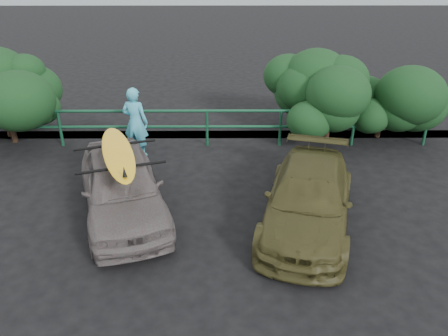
{
  "coord_description": "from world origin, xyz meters",
  "views": [
    {
      "loc": [
        1.4,
        -6.13,
        4.83
      ],
      "look_at": [
        1.44,
        1.63,
        0.97
      ],
      "focal_mm": 35.0,
      "sensor_mm": 36.0,
      "label": 1
    }
  ],
  "objects_px": {
    "olive_vehicle": "(308,199)",
    "surfboard": "(118,152)",
    "sedan": "(122,186)",
    "man": "(135,123)",
    "guardrail": "(170,128)"
  },
  "relations": [
    {
      "from": "sedan",
      "to": "man",
      "type": "bearing_deg",
      "value": 76.02
    },
    {
      "from": "olive_vehicle",
      "to": "surfboard",
      "type": "xyz_separation_m",
      "value": [
        -3.66,
        0.38,
        0.81
      ]
    },
    {
      "from": "olive_vehicle",
      "to": "surfboard",
      "type": "bearing_deg",
      "value": -170.69
    },
    {
      "from": "sedan",
      "to": "surfboard",
      "type": "relative_size",
      "value": 1.39
    },
    {
      "from": "man",
      "to": "surfboard",
      "type": "bearing_deg",
      "value": 108.04
    },
    {
      "from": "sedan",
      "to": "surfboard",
      "type": "xyz_separation_m",
      "value": [
        0.0,
        0.0,
        0.74
      ]
    },
    {
      "from": "guardrail",
      "to": "olive_vehicle",
      "type": "relative_size",
      "value": 3.57
    },
    {
      "from": "guardrail",
      "to": "olive_vehicle",
      "type": "bearing_deg",
      "value": -51.86
    },
    {
      "from": "sedan",
      "to": "man",
      "type": "distance_m",
      "value": 2.89
    },
    {
      "from": "guardrail",
      "to": "man",
      "type": "height_order",
      "value": "man"
    },
    {
      "from": "sedan",
      "to": "olive_vehicle",
      "type": "distance_m",
      "value": 3.68
    },
    {
      "from": "guardrail",
      "to": "man",
      "type": "distance_m",
      "value": 1.11
    },
    {
      "from": "olive_vehicle",
      "to": "man",
      "type": "distance_m",
      "value": 5.07
    },
    {
      "from": "guardrail",
      "to": "surfboard",
      "type": "relative_size",
      "value": 5.14
    },
    {
      "from": "sedan",
      "to": "man",
      "type": "xyz_separation_m",
      "value": [
        -0.21,
        2.87,
        0.27
      ]
    }
  ]
}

